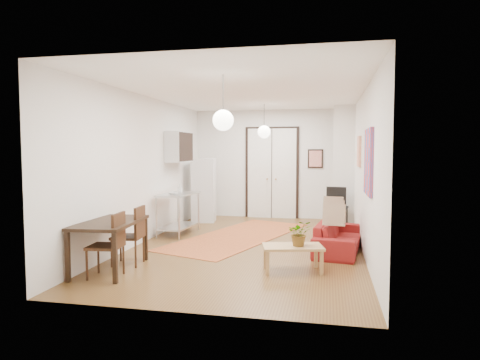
% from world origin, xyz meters
% --- Properties ---
extents(floor, '(7.00, 7.00, 0.00)m').
position_xyz_m(floor, '(0.00, 0.00, 0.00)').
color(floor, brown).
rests_on(floor, ground).
extents(ceiling, '(4.20, 7.00, 0.02)m').
position_xyz_m(ceiling, '(0.00, 0.00, 2.90)').
color(ceiling, white).
rests_on(ceiling, wall_back).
extents(wall_back, '(4.20, 0.02, 2.90)m').
position_xyz_m(wall_back, '(0.00, 3.50, 1.45)').
color(wall_back, white).
rests_on(wall_back, floor).
extents(wall_front, '(4.20, 0.02, 2.90)m').
position_xyz_m(wall_front, '(0.00, -3.50, 1.45)').
color(wall_front, white).
rests_on(wall_front, floor).
extents(wall_left, '(0.02, 7.00, 2.90)m').
position_xyz_m(wall_left, '(-2.10, 0.00, 1.45)').
color(wall_left, white).
rests_on(wall_left, floor).
extents(wall_right, '(0.02, 7.00, 2.90)m').
position_xyz_m(wall_right, '(2.10, 0.00, 1.45)').
color(wall_right, white).
rests_on(wall_right, floor).
extents(double_doors, '(1.44, 0.06, 2.50)m').
position_xyz_m(double_doors, '(0.00, 3.46, 1.20)').
color(double_doors, silver).
rests_on(double_doors, wall_back).
extents(stub_partition, '(0.50, 0.10, 2.90)m').
position_xyz_m(stub_partition, '(1.85, 2.55, 1.45)').
color(stub_partition, white).
rests_on(stub_partition, floor).
extents(wall_cabinet, '(0.35, 1.00, 0.70)m').
position_xyz_m(wall_cabinet, '(-1.92, 1.50, 1.90)').
color(wall_cabinet, silver).
rests_on(wall_cabinet, wall_left).
extents(painting_popart, '(0.05, 1.00, 1.00)m').
position_xyz_m(painting_popart, '(2.08, -1.25, 1.65)').
color(painting_popart, red).
rests_on(painting_popart, wall_right).
extents(painting_abstract, '(0.05, 0.50, 0.60)m').
position_xyz_m(painting_abstract, '(2.08, 0.80, 1.80)').
color(painting_abstract, '#F2E9CA').
rests_on(painting_abstract, wall_right).
extents(poster_back, '(0.40, 0.03, 0.50)m').
position_xyz_m(poster_back, '(1.15, 3.47, 1.60)').
color(poster_back, red).
rests_on(poster_back, wall_back).
extents(print_left, '(0.03, 0.44, 0.54)m').
position_xyz_m(print_left, '(-2.07, 2.00, 1.95)').
color(print_left, '#A16043').
rests_on(print_left, wall_left).
extents(pendant_back, '(0.30, 0.30, 0.80)m').
position_xyz_m(pendant_back, '(0.00, 2.00, 2.25)').
color(pendant_back, white).
rests_on(pendant_back, ceiling).
extents(pendant_front, '(0.30, 0.30, 0.80)m').
position_xyz_m(pendant_front, '(0.00, -2.00, 2.25)').
color(pendant_front, white).
rests_on(pendant_front, ceiling).
extents(kilim_rug, '(2.73, 4.31, 0.01)m').
position_xyz_m(kilim_rug, '(-0.36, 0.81, 0.01)').
color(kilim_rug, '#B8602E').
rests_on(kilim_rug, floor).
extents(sofa, '(1.90, 0.96, 0.53)m').
position_xyz_m(sofa, '(1.69, -0.12, 0.27)').
color(sofa, maroon).
rests_on(sofa, floor).
extents(coffee_table, '(0.98, 0.68, 0.39)m').
position_xyz_m(coffee_table, '(0.97, -1.60, 0.34)').
color(coffee_table, tan).
rests_on(coffee_table, floor).
extents(potted_plant, '(0.37, 0.41, 0.38)m').
position_xyz_m(potted_plant, '(1.07, -1.60, 0.59)').
color(potted_plant, '#2D632C').
rests_on(potted_plant, coffee_table).
extents(kitchen_counter, '(0.67, 1.21, 0.89)m').
position_xyz_m(kitchen_counter, '(-1.69, 0.78, 0.57)').
color(kitchen_counter, '#B7BABC').
rests_on(kitchen_counter, floor).
extents(bowl, '(0.22, 0.22, 0.05)m').
position_xyz_m(bowl, '(-1.69, 0.48, 0.92)').
color(bowl, white).
rests_on(bowl, kitchen_counter).
extents(soap_bottle, '(0.09, 0.09, 0.19)m').
position_xyz_m(soap_bottle, '(-1.74, 1.03, 0.99)').
color(soap_bottle, '#4F9AAC').
rests_on(soap_bottle, kitchen_counter).
extents(fridge, '(0.64, 0.64, 1.61)m').
position_xyz_m(fridge, '(-1.62, 2.49, 0.81)').
color(fridge, silver).
rests_on(fridge, floor).
extents(dining_table, '(0.90, 1.43, 0.75)m').
position_xyz_m(dining_table, '(-1.75, -2.09, 0.67)').
color(dining_table, black).
rests_on(dining_table, floor).
extents(dining_chair_near, '(0.49, 0.65, 0.94)m').
position_xyz_m(dining_chair_near, '(-1.63, -1.65, 0.54)').
color(dining_chair_near, '#3B2212').
rests_on(dining_chair_near, floor).
extents(dining_chair_far, '(0.49, 0.65, 0.94)m').
position_xyz_m(dining_chair_far, '(-1.63, -2.35, 0.54)').
color(dining_chair_far, '#3B2212').
rests_on(dining_chair_far, floor).
extents(black_side_chair, '(0.52, 0.53, 0.98)m').
position_xyz_m(black_side_chair, '(1.71, 2.36, 0.58)').
color(black_side_chair, black).
rests_on(black_side_chair, floor).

